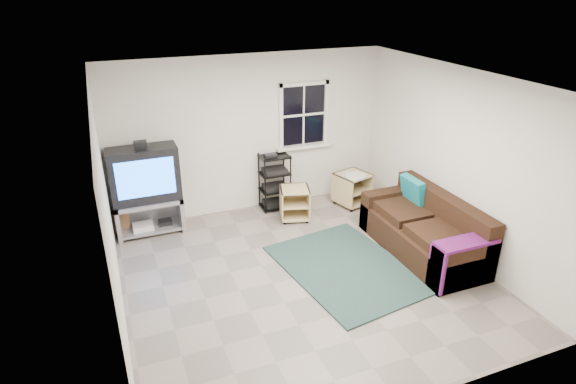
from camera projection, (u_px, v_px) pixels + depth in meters
name	position (u px, v px, depth m)	size (l,w,h in m)	color
room	(304.00, 119.00, 8.09)	(4.60, 4.62, 4.60)	gray
tv_unit	(145.00, 184.00, 7.25)	(1.01, 0.51, 1.49)	gray
av_rack	(275.00, 185.00, 8.18)	(0.49, 0.36, 0.99)	black
side_table_left	(294.00, 202.00, 7.90)	(0.57, 0.57, 0.54)	tan
side_table_right	(351.00, 186.00, 8.36)	(0.64, 0.64, 0.60)	tan
sofa	(425.00, 231.00, 6.89)	(0.90, 2.03, 0.93)	black
shag_rug	(347.00, 268.00, 6.60)	(1.52, 2.10, 0.02)	black
paper_bag	(121.00, 222.00, 7.49)	(0.25, 0.16, 0.36)	olive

